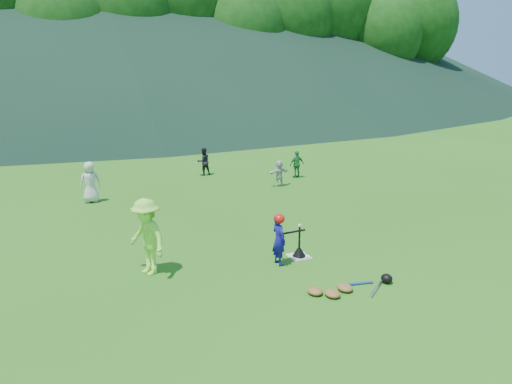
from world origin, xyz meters
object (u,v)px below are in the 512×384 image
Objects in this scene: fielder_d at (279,173)px; fielder_a at (90,182)px; batter_child at (279,240)px; fielder_b at (204,161)px; batting_tee at (299,251)px; equipment_pile at (345,288)px; fielder_c at (297,164)px; adult_coach at (147,237)px; home_plate at (299,256)px.

fielder_a is at bearing -13.80° from fielder_d.
fielder_b is at bearing -13.12° from batter_child.
batting_tee is at bearing -77.46° from batter_child.
fielder_d reaches higher than batting_tee.
batter_child is 0.62× the size of equipment_pile.
batting_tee is (3.88, -6.51, -0.51)m from fielder_a.
batting_tee is at bearing 90.46° from equipment_pile.
fielder_c is at bearing -36.23° from batter_child.
batting_tee is at bearing 78.05° from fielder_b.
adult_coach is 9.25m from fielder_b.
fielder_a is at bearing 19.67° from batter_child.
fielder_d is at bearing 68.61° from batting_tee.
fielder_b is 1.05× the size of fielder_c.
batter_child is 7.01m from fielder_d.
fielder_d is (3.00, 6.33, -0.09)m from batter_child.
adult_coach is 1.50× the size of fielder_b.
batting_tee is at bearing 59.76° from adult_coach.
adult_coach is at bearing 145.41° from equipment_pile.
batter_child is at bearing 54.32° from fielder_d.
home_plate is at bearing 58.31° from fielder_d.
batter_child is 0.87× the size of fielder_a.
adult_coach is (-3.29, 0.40, 0.79)m from home_plate.
batter_child is 0.70× the size of adult_coach.
home_plate is 0.42× the size of fielder_b.
fielder_b reaches higher than fielder_d.
batter_child is at bearing 74.33° from fielder_b.
fielder_b is (3.76, 8.45, -0.27)m from adult_coach.
batter_child is at bearing 53.98° from adult_coach.
fielder_a is 1.39× the size of fielder_d.
fielder_b is at bearing -34.76° from fielder_c.
adult_coach is at bearing 173.13° from batting_tee.
batter_child is 0.77m from batting_tee.
fielder_b is 1.57× the size of batting_tee.
home_plate is 0.12m from batting_tee.
fielder_b is at bearing 132.62° from adult_coach.
adult_coach is 8.08m from fielder_d.
batting_tee is (-0.48, -8.84, -0.40)m from fielder_b.
adult_coach is 1.73× the size of fielder_d.
equipment_pile is (-3.57, -8.96, -0.44)m from fielder_c.
fielder_c is at bearing -151.59° from fielder_d.
fielder_a is at bearing 114.89° from equipment_pile.
batting_tee is (0.60, 0.21, -0.43)m from batter_child.
fielder_c is (3.59, 7.08, 0.50)m from home_plate.
fielder_a reaches higher than fielder_c.
home_plate is 0.66× the size of batting_tee.
equipment_pile is at bearing -89.54° from home_plate.
fielder_a is 1.89× the size of batting_tee.
batting_tee is 1.88m from equipment_pile.
home_plate is at bearing -77.46° from batter_child.
fielder_a reaches higher than home_plate.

